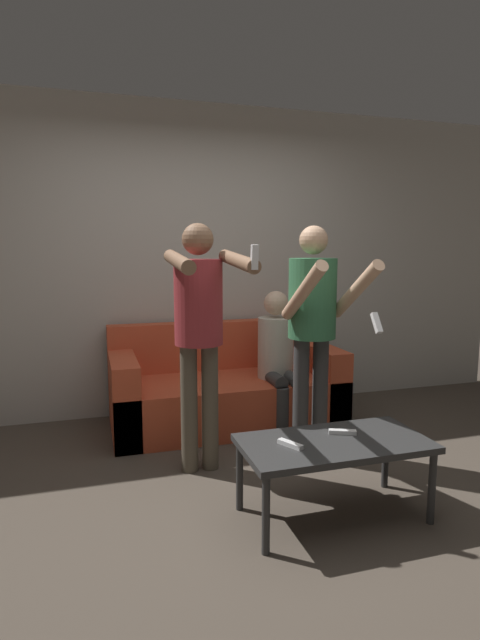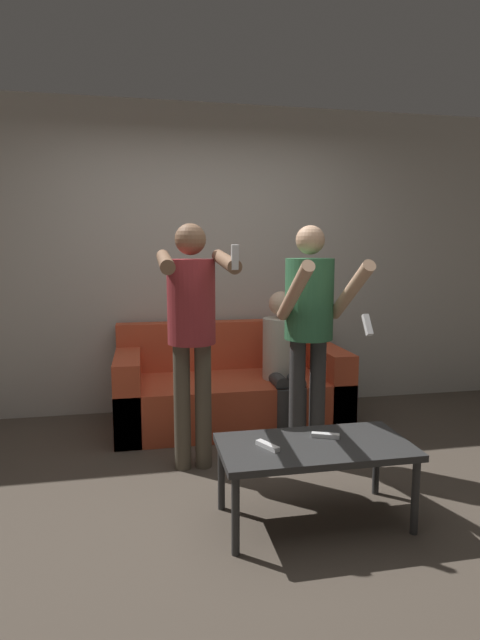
# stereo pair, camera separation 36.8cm
# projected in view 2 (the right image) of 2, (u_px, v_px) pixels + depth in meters

# --- Properties ---
(ground_plane) EXTENTS (14.00, 14.00, 0.00)m
(ground_plane) POSITION_uv_depth(u_px,v_px,m) (238.00, 506.00, 2.84)
(ground_plane) COLOR #4C4238
(wall_back) EXTENTS (6.40, 0.06, 2.70)m
(wall_back) POSITION_uv_depth(u_px,v_px,m) (199.00, 261.00, 4.46)
(wall_back) COLOR #B7B2A8
(wall_back) RESTS_ON ground_plane
(couch) EXTENTS (1.87, 0.87, 0.82)m
(couch) POSITION_uv_depth(u_px,v_px,m) (230.00, 390.00, 4.20)
(couch) COLOR #C64C2D
(couch) RESTS_ON ground_plane
(person_standing_left) EXTENTS (0.43, 0.77, 1.61)m
(person_standing_left) POSITION_uv_depth(u_px,v_px,m) (192.00, 318.00, 3.19)
(person_standing_left) COLOR brown
(person_standing_left) RESTS_ON ground_plane
(person_standing_right) EXTENTS (0.45, 0.72, 1.61)m
(person_standing_right) POSITION_uv_depth(u_px,v_px,m) (310.00, 317.00, 3.34)
(person_standing_right) COLOR #383838
(person_standing_right) RESTS_ON ground_plane
(person_seated) EXTENTS (0.29, 0.52, 1.12)m
(person_seated) POSITION_uv_depth(u_px,v_px,m) (283.00, 355.00, 4.04)
(person_seated) COLOR #383838
(person_seated) RESTS_ON ground_plane
(coffee_table) EXTENTS (1.01, 0.51, 0.44)m
(coffee_table) POSITION_uv_depth(u_px,v_px,m) (315.00, 452.00, 2.64)
(coffee_table) COLOR #2D2D2D
(coffee_table) RESTS_ON ground_plane
(remote_near) EXTENTS (0.10, 0.15, 0.02)m
(remote_near) POSITION_uv_depth(u_px,v_px,m) (268.00, 446.00, 2.57)
(remote_near) COLOR white
(remote_near) RESTS_ON coffee_table
(remote_far) EXTENTS (0.15, 0.09, 0.02)m
(remote_far) POSITION_uv_depth(u_px,v_px,m) (325.00, 436.00, 2.71)
(remote_far) COLOR white
(remote_far) RESTS_ON coffee_table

